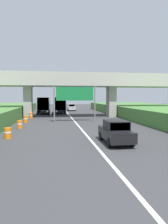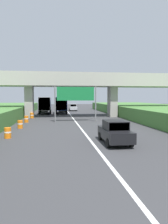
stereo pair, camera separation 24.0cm
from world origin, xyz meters
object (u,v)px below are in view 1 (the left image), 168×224
object	(u,v)px
truck_white	(44,104)
construction_barrel_2	(8,133)
construction_barrel_3	(20,124)
overhead_highway_sign	(75,96)
construction_barrel_5	(31,116)
construction_barrel_4	(25,119)
truck_blue	(60,104)
car_silver	(71,107)
car_black	(116,132)

from	to	relation	value
truck_white	construction_barrel_2	bearing A→B (deg)	-93.97
construction_barrel_2	construction_barrel_3	bearing A→B (deg)	89.08
overhead_highway_sign	construction_barrel_5	distance (m)	9.17
truck_white	construction_barrel_5	distance (m)	9.56
overhead_highway_sign	construction_barrel_3	size ratio (longest dim) A/B	6.53
overhead_highway_sign	construction_barrel_4	size ratio (longest dim) A/B	6.53
truck_blue	construction_barrel_4	world-z (taller)	truck_blue
truck_blue	car_silver	bearing A→B (deg)	68.21
truck_white	construction_barrel_2	distance (m)	25.63
construction_barrel_2	truck_blue	bearing A→B (deg)	78.92
truck_white	car_silver	size ratio (longest dim) A/B	1.78
car_black	construction_barrel_3	size ratio (longest dim) A/B	4.56
construction_barrel_4	construction_barrel_5	bearing A→B (deg)	88.69
truck_blue	construction_barrel_4	bearing A→B (deg)	-108.76
truck_blue	car_black	xyz separation A→B (m)	(3.35, -28.71, -1.08)
truck_blue	car_silver	size ratio (longest dim) A/B	1.78
overhead_highway_sign	car_black	xyz separation A→B (m)	(1.65, -13.78, -2.77)
car_black	construction_barrel_3	xyz separation A→B (m)	(-8.29, 8.44, -0.40)
truck_white	construction_barrel_2	size ratio (longest dim) A/B	8.11
car_black	construction_barrel_3	bearing A→B (deg)	134.48
construction_barrel_2	construction_barrel_5	bearing A→B (deg)	89.63
truck_blue	car_black	world-z (taller)	truck_blue
car_black	construction_barrel_2	bearing A→B (deg)	160.07
truck_white	car_black	world-z (taller)	truck_white
truck_blue	car_black	bearing A→B (deg)	-83.34
truck_blue	construction_barrel_4	size ratio (longest dim) A/B	8.11
truck_blue	construction_barrel_5	size ratio (longest dim) A/B	8.11
car_black	construction_barrel_5	size ratio (longest dim) A/B	4.56
overhead_highway_sign	truck_white	xyz separation A→B (m)	(-4.96, 14.78, -1.70)
truck_white	car_black	size ratio (longest dim) A/B	1.78
car_silver	construction_barrel_3	world-z (taller)	car_silver
overhead_highway_sign	construction_barrel_2	world-z (taller)	overhead_highway_sign
car_black	car_silver	bearing A→B (deg)	90.25
overhead_highway_sign	truck_blue	world-z (taller)	overhead_highway_sign
construction_barrel_4	truck_blue	bearing A→B (deg)	71.24
construction_barrel_4	car_black	bearing A→B (deg)	-58.78
overhead_highway_sign	construction_barrel_5	size ratio (longest dim) A/B	6.53
construction_barrel_2	construction_barrel_5	world-z (taller)	same
car_silver	construction_barrel_3	bearing A→B (deg)	-106.06
construction_barrel_2	construction_barrel_5	size ratio (longest dim) A/B	1.00
construction_barrel_3	truck_blue	bearing A→B (deg)	76.30
construction_barrel_2	construction_barrel_3	distance (m)	5.41
construction_barrel_2	construction_barrel_4	size ratio (longest dim) A/B	1.00
overhead_highway_sign	car_black	size ratio (longest dim) A/B	1.43
construction_barrel_4	car_silver	bearing A→B (deg)	70.17
car_silver	construction_barrel_5	size ratio (longest dim) A/B	4.56
truck_white	truck_blue	world-z (taller)	same
truck_blue	construction_barrel_2	size ratio (longest dim) A/B	8.11
car_black	construction_barrel_4	xyz separation A→B (m)	(-8.40, 13.85, -0.40)
construction_barrel_4	truck_white	bearing A→B (deg)	83.06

